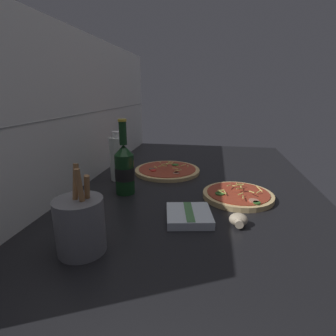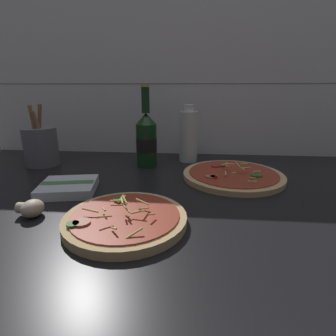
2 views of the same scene
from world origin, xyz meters
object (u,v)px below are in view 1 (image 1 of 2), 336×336
pizza_far (167,170)px  beer_bottle (124,168)px  mushroom_left (238,220)px  oil_bottle (118,158)px  utensil_crock (80,225)px  dish_towel (189,215)px  pizza_near (238,195)px

pizza_far → beer_bottle: 30.81cm
pizza_far → mushroom_left: bearing=-148.3°
oil_bottle → utensil_crock: (-50.41, -9.68, -2.62)cm
mushroom_left → dish_towel: size_ratio=0.34×
oil_bottle → pizza_far: bearing=-53.5°
pizza_near → dish_towel: pizza_near is taller
oil_bottle → mushroom_left: (-32.03, -46.61, -7.56)cm
pizza_near → mushroom_left: bearing=175.9°
pizza_far → utensil_crock: utensil_crock is taller
pizza_far → mushroom_left: size_ratio=5.51×
dish_towel → mushroom_left: bearing=-96.1°
mushroom_left → dish_towel: bearing=83.9°
pizza_far → oil_bottle: (-13.61, 18.42, 8.46)cm
pizza_near → oil_bottle: size_ratio=1.19×
dish_towel → pizza_far: bearing=18.0°
pizza_near → pizza_far: pizza_near is taller
oil_bottle → mushroom_left: 57.06cm
pizza_near → mushroom_left: 20.35cm
mushroom_left → dish_towel: (1.49, 13.88, -0.58)cm
utensil_crock → pizza_near: bearing=-44.8°
beer_bottle → mushroom_left: bearing=-114.9°
oil_bottle → dish_towel: bearing=-133.0°
mushroom_left → oil_bottle: bearing=55.5°
beer_bottle → utensil_crock: beer_bottle is taller
utensil_crock → mushroom_left: bearing=-63.5°
pizza_far → dish_towel: (-44.15, -14.31, 0.32)cm
pizza_far → mushroom_left: 53.65cm
oil_bottle → mushroom_left: oil_bottle is taller
oil_bottle → mushroom_left: size_ratio=3.79×
utensil_crock → beer_bottle: bearing=3.0°
pizza_near → pizza_far: (25.35, 29.64, -0.12)cm
pizza_near → utensil_crock: utensil_crock is taller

